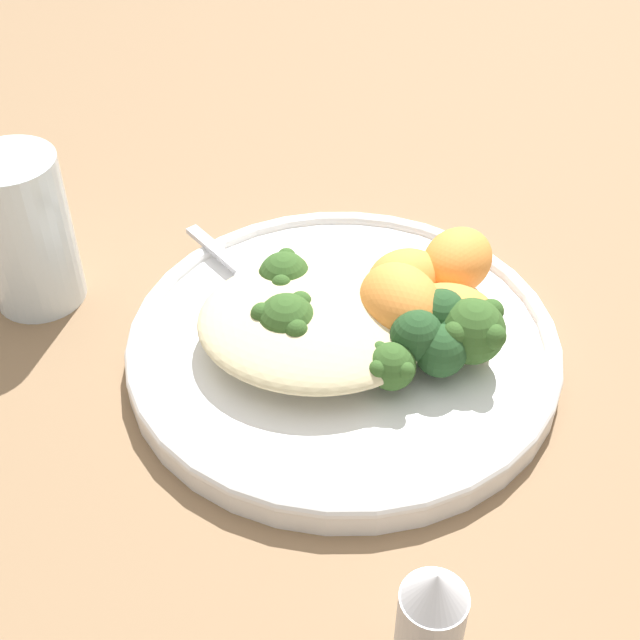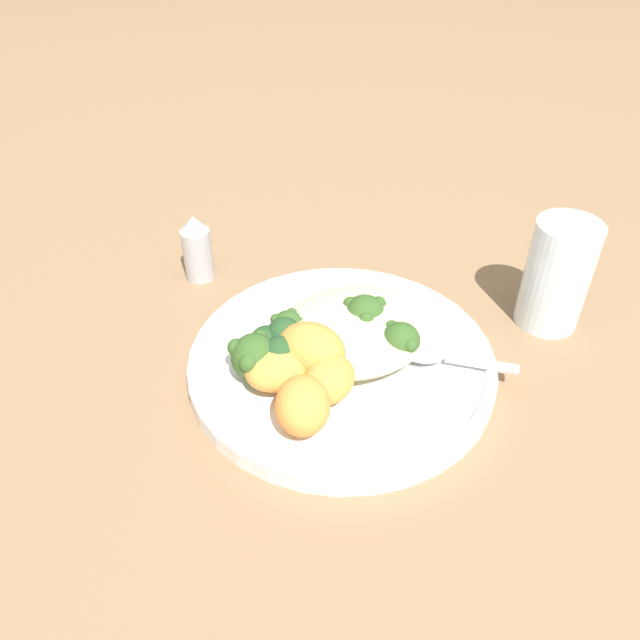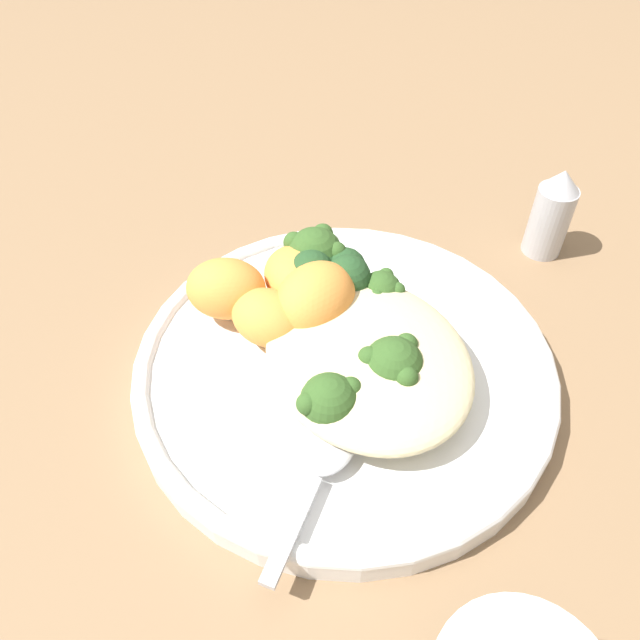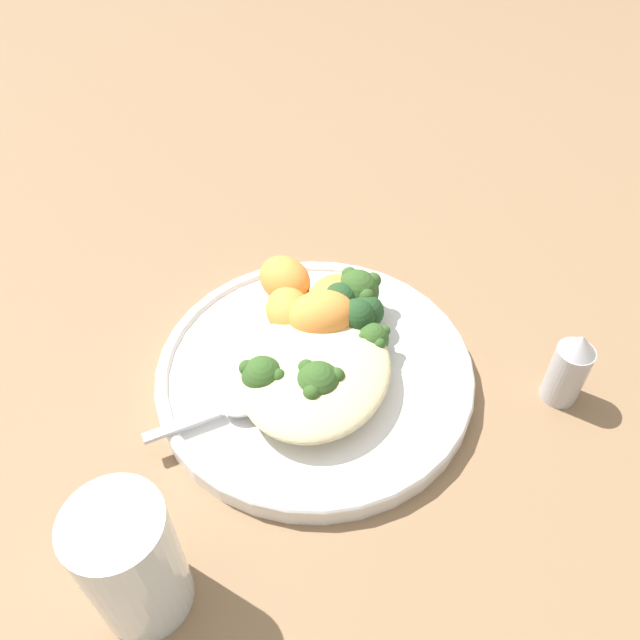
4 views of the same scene
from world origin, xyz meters
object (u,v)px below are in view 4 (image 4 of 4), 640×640
object	(u,v)px
broccoli_stalk_3	(352,295)
spoon	(236,404)
sweet_potato_chunk_0	(322,317)
water_glass	(132,563)
broccoli_stalk_0	(274,364)
broccoli_stalk_1	(315,375)
broccoli_stalk_2	(358,339)
salt_shaker	(569,368)
kale_tuft	(352,309)
sweet_potato_chunk_3	(288,310)
sweet_potato_chunk_2	(335,300)
quinoa_mound	(315,370)
sweet_potato_chunk_1	(285,279)
plate	(315,371)

from	to	relation	value
broccoli_stalk_3	spoon	size ratio (longest dim) A/B	1.16
sweet_potato_chunk_0	water_glass	world-z (taller)	water_glass
broccoli_stalk_0	broccoli_stalk_3	bearing A→B (deg)	166.71
broccoli_stalk_1	sweet_potato_chunk_0	distance (m)	0.06
broccoli_stalk_2	sweet_potato_chunk_0	world-z (taller)	sweet_potato_chunk_0
broccoli_stalk_0	broccoli_stalk_2	distance (m)	0.08
broccoli_stalk_0	broccoli_stalk_3	xyz separation A→B (m)	(0.10, -0.04, 0.01)
broccoli_stalk_3	salt_shaker	xyz separation A→B (m)	(-0.02, -0.20, -0.00)
kale_tuft	salt_shaker	xyz separation A→B (m)	(-0.00, -0.20, -0.00)
broccoli_stalk_1	spoon	distance (m)	0.07
broccoli_stalk_3	spoon	distance (m)	0.15
broccoli_stalk_2	sweet_potato_chunk_3	xyz separation A→B (m)	(0.01, 0.07, 0.00)
sweet_potato_chunk_2	quinoa_mound	bearing A→B (deg)	-172.77
broccoli_stalk_0	sweet_potato_chunk_1	world-z (taller)	sweet_potato_chunk_1
broccoli_stalk_3	spoon	world-z (taller)	broccoli_stalk_3
sweet_potato_chunk_1	sweet_potato_chunk_0	bearing A→B (deg)	-126.45
broccoli_stalk_0	salt_shaker	xyz separation A→B (m)	(0.08, -0.24, 0.00)
spoon	broccoli_stalk_2	bearing A→B (deg)	-172.77
plate	sweet_potato_chunk_2	distance (m)	0.07
water_glass	salt_shaker	xyz separation A→B (m)	(0.28, -0.26, -0.02)
plate	broccoli_stalk_0	distance (m)	0.05
broccoli_stalk_3	sweet_potato_chunk_0	bearing A→B (deg)	-171.10
water_glass	broccoli_stalk_2	bearing A→B (deg)	-16.85
plate	quinoa_mound	xyz separation A→B (m)	(-0.02, -0.01, 0.03)
sweet_potato_chunk_1	quinoa_mound	bearing A→B (deg)	-145.21
broccoli_stalk_3	sweet_potato_chunk_3	distance (m)	0.06
broccoli_stalk_1	plate	bearing A→B (deg)	165.43
quinoa_mound	sweet_potato_chunk_3	xyz separation A→B (m)	(0.06, 0.05, 0.00)
sweet_potato_chunk_1	kale_tuft	distance (m)	0.07
sweet_potato_chunk_0	sweet_potato_chunk_1	size ratio (longest dim) A/B	1.12
broccoli_stalk_0	spoon	xyz separation A→B (m)	(-0.04, 0.02, -0.01)
broccoli_stalk_1	spoon	world-z (taller)	broccoli_stalk_1
quinoa_mound	water_glass	world-z (taller)	water_glass
plate	broccoli_stalk_3	distance (m)	0.08
plate	broccoli_stalk_3	size ratio (longest dim) A/B	2.64
broccoli_stalk_1	broccoli_stalk_2	xyz separation A→B (m)	(0.05, -0.02, -0.00)
broccoli_stalk_3	sweet_potato_chunk_2	bearing A→B (deg)	152.45
sweet_potato_chunk_3	spoon	bearing A→B (deg)	176.28
broccoli_stalk_2	sweet_potato_chunk_3	world-z (taller)	sweet_potato_chunk_3
kale_tuft	broccoli_stalk_2	bearing A→B (deg)	-151.42
quinoa_mound	kale_tuft	bearing A→B (deg)	-6.62
sweet_potato_chunk_3	kale_tuft	size ratio (longest dim) A/B	0.88
sweet_potato_chunk_3	quinoa_mound	bearing A→B (deg)	-140.52
sweet_potato_chunk_1	salt_shaker	size ratio (longest dim) A/B	0.72
broccoli_stalk_3	sweet_potato_chunk_3	xyz separation A→B (m)	(-0.04, 0.05, -0.00)
broccoli_stalk_2	kale_tuft	bearing A→B (deg)	109.13
spoon	broccoli_stalk_0	bearing A→B (deg)	-156.41
plate	water_glass	size ratio (longest dim) A/B	2.52
quinoa_mound	spoon	bearing A→B (deg)	131.94
broccoli_stalk_2	plate	bearing A→B (deg)	-145.26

